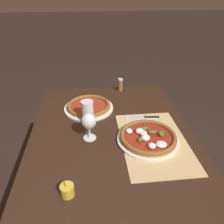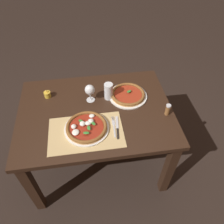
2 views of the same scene
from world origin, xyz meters
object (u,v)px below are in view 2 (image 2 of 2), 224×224
at_px(pepper_shaker, 168,110).
at_px(fork, 114,126).
at_px(wine_glass, 90,90).
at_px(pint_glass, 108,92).
at_px(knife, 117,127).
at_px(pizza_far, 128,95).
at_px(votive_candle, 47,95).
at_px(pizza_near, 86,127).

bearing_deg(pepper_shaker, fork, -170.88).
height_order(wine_glass, pepper_shaker, wine_glass).
bearing_deg(pint_glass, knife, -86.68).
bearing_deg(pizza_far, pepper_shaker, -43.53).
bearing_deg(votive_candle, pizza_near, -53.18).
distance_m(wine_glass, pint_glass, 0.16).
xyz_separation_m(pint_glass, pepper_shaker, (0.43, -0.25, -0.02)).
distance_m(pizza_far, votive_candle, 0.68).
bearing_deg(fork, wine_glass, 115.00).
xyz_separation_m(pizza_far, pint_glass, (-0.16, 0.01, 0.05)).
xyz_separation_m(pizza_near, knife, (0.23, -0.02, -0.02)).
xyz_separation_m(fork, pepper_shaker, (0.43, 0.07, 0.04)).
height_order(pizza_far, pint_glass, pint_glass).
xyz_separation_m(wine_glass, votive_candle, (-0.36, 0.09, -0.08)).
bearing_deg(pizza_near, pint_glass, 56.60).
bearing_deg(votive_candle, knife, -38.70).
bearing_deg(pizza_near, votive_candle, 126.82).
height_order(pizza_near, votive_candle, votive_candle).
relative_size(pint_glass, votive_candle, 2.01).
relative_size(pizza_far, votive_candle, 4.51).
distance_m(knife, pepper_shaker, 0.42).
height_order(pizza_near, pizza_far, pizza_near).
bearing_deg(pizza_far, pint_glass, 177.94).
height_order(wine_glass, knife, wine_glass).
bearing_deg(fork, pizza_near, 177.44).
relative_size(wine_glass, knife, 0.72).
distance_m(fork, knife, 0.03).
distance_m(pizza_near, votive_candle, 0.50).
distance_m(pizza_near, knife, 0.23).
relative_size(pizza_far, wine_glass, 2.09).
xyz_separation_m(pizza_near, pepper_shaker, (0.63, 0.06, 0.03)).
xyz_separation_m(wine_glass, pint_glass, (0.15, 0.01, -0.04)).
relative_size(pizza_near, wine_glass, 2.13).
xyz_separation_m(votive_candle, pepper_shaker, (0.93, -0.34, 0.03)).
bearing_deg(pizza_far, fork, -118.12).
relative_size(pizza_near, votive_candle, 4.58).
distance_m(wine_glass, fork, 0.36).
distance_m(knife, votive_candle, 0.68).
bearing_deg(fork, knife, -25.10).
xyz_separation_m(pizza_near, fork, (0.20, -0.01, -0.02)).
relative_size(knife, pepper_shaker, 2.22).
height_order(pizza_far, knife, pizza_far).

